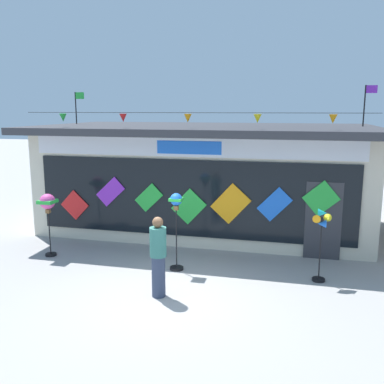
{
  "coord_description": "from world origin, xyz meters",
  "views": [
    {
      "loc": [
        2.49,
        -7.86,
        3.79
      ],
      "look_at": [
        -0.18,
        2.98,
        1.63
      ],
      "focal_mm": 40.19,
      "sensor_mm": 36.0,
      "label": 1
    }
  ],
  "objects_px": {
    "kite_shop_building": "(208,176)",
    "wind_spinner_far_left": "(48,205)",
    "wind_spinner_center_left": "(321,230)",
    "wind_spinner_left": "(176,213)",
    "person_near_camera": "(158,256)"
  },
  "relations": [
    {
      "from": "wind_spinner_center_left",
      "to": "wind_spinner_far_left",
      "type": "bearing_deg",
      "value": 179.15
    },
    {
      "from": "wind_spinner_far_left",
      "to": "wind_spinner_center_left",
      "type": "height_order",
      "value": "wind_spinner_center_left"
    },
    {
      "from": "wind_spinner_center_left",
      "to": "person_near_camera",
      "type": "xyz_separation_m",
      "value": [
        -3.23,
        -1.58,
        -0.33
      ]
    },
    {
      "from": "wind_spinner_left",
      "to": "wind_spinner_far_left",
      "type": "bearing_deg",
      "value": 177.42
    },
    {
      "from": "wind_spinner_far_left",
      "to": "wind_spinner_center_left",
      "type": "distance_m",
      "value": 6.77
    },
    {
      "from": "wind_spinner_left",
      "to": "person_near_camera",
      "type": "distance_m",
      "value": 1.62
    },
    {
      "from": "kite_shop_building",
      "to": "wind_spinner_far_left",
      "type": "bearing_deg",
      "value": -131.04
    },
    {
      "from": "wind_spinner_center_left",
      "to": "person_near_camera",
      "type": "height_order",
      "value": "person_near_camera"
    },
    {
      "from": "kite_shop_building",
      "to": "wind_spinner_center_left",
      "type": "height_order",
      "value": "kite_shop_building"
    },
    {
      "from": "kite_shop_building",
      "to": "person_near_camera",
      "type": "height_order",
      "value": "kite_shop_building"
    },
    {
      "from": "wind_spinner_left",
      "to": "person_near_camera",
      "type": "bearing_deg",
      "value": -88.06
    },
    {
      "from": "kite_shop_building",
      "to": "wind_spinner_far_left",
      "type": "distance_m",
      "value": 5.17
    },
    {
      "from": "kite_shop_building",
      "to": "wind_spinner_far_left",
      "type": "height_order",
      "value": "kite_shop_building"
    },
    {
      "from": "wind_spinner_far_left",
      "to": "wind_spinner_center_left",
      "type": "bearing_deg",
      "value": -0.85
    },
    {
      "from": "wind_spinner_far_left",
      "to": "person_near_camera",
      "type": "distance_m",
      "value": 3.94
    }
  ]
}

